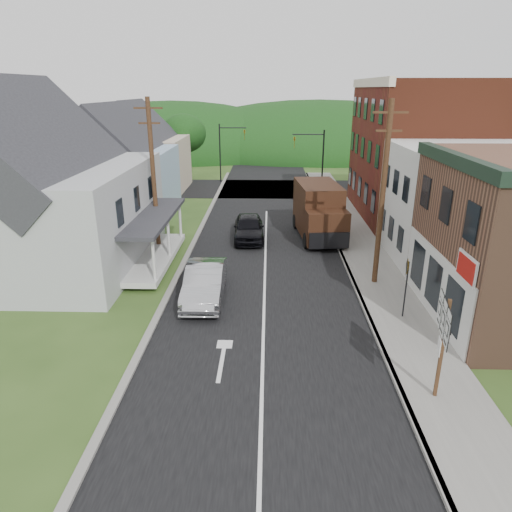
# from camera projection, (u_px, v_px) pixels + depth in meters

# --- Properties ---
(ground) EXTENTS (120.00, 120.00, 0.00)m
(ground) POSITION_uv_depth(u_px,v_px,m) (264.00, 314.00, 20.20)
(ground) COLOR #2D4719
(ground) RESTS_ON ground
(road) EXTENTS (9.00, 90.00, 0.02)m
(road) POSITION_uv_depth(u_px,v_px,m) (266.00, 243.00, 29.58)
(road) COLOR black
(road) RESTS_ON ground
(cross_road) EXTENTS (60.00, 9.00, 0.02)m
(cross_road) POSITION_uv_depth(u_px,v_px,m) (267.00, 189.00, 45.53)
(cross_road) COLOR black
(cross_road) RESTS_ON ground
(sidewalk_right) EXTENTS (2.80, 55.00, 0.15)m
(sidewalk_right) POSITION_uv_depth(u_px,v_px,m) (363.00, 253.00, 27.52)
(sidewalk_right) COLOR slate
(sidewalk_right) RESTS_ON ground
(curb_right) EXTENTS (0.20, 55.00, 0.15)m
(curb_right) POSITION_uv_depth(u_px,v_px,m) (341.00, 253.00, 27.56)
(curb_right) COLOR slate
(curb_right) RESTS_ON ground
(curb_left) EXTENTS (0.30, 55.00, 0.12)m
(curb_left) POSITION_uv_depth(u_px,v_px,m) (189.00, 251.00, 27.81)
(curb_left) COLOR slate
(curb_left) RESTS_ON ground
(storefront_white) EXTENTS (8.00, 7.00, 6.50)m
(storefront_white) POSITION_uv_depth(u_px,v_px,m) (465.00, 204.00, 25.81)
(storefront_white) COLOR silver
(storefront_white) RESTS_ON ground
(storefront_red) EXTENTS (8.00, 12.00, 10.00)m
(storefront_red) POSITION_uv_depth(u_px,v_px,m) (418.00, 151.00, 34.12)
(storefront_red) COLOR maroon
(storefront_red) RESTS_ON ground
(house_gray) EXTENTS (10.20, 12.24, 8.35)m
(house_gray) POSITION_uv_depth(u_px,v_px,m) (44.00, 190.00, 24.68)
(house_gray) COLOR #AEB0B4
(house_gray) RESTS_ON ground
(house_blue) EXTENTS (7.14, 8.16, 7.28)m
(house_blue) POSITION_uv_depth(u_px,v_px,m) (124.00, 167.00, 35.16)
(house_blue) COLOR #9AB9D2
(house_blue) RESTS_ON ground
(house_cream) EXTENTS (7.14, 8.16, 7.28)m
(house_cream) POSITION_uv_depth(u_px,v_px,m) (147.00, 152.00, 43.62)
(house_cream) COLOR #BFAE94
(house_cream) RESTS_ON ground
(utility_pole_right) EXTENTS (1.60, 0.26, 9.00)m
(utility_pole_right) POSITION_uv_depth(u_px,v_px,m) (383.00, 194.00, 21.73)
(utility_pole_right) COLOR #472D19
(utility_pole_right) RESTS_ON ground
(utility_pole_left) EXTENTS (1.60, 0.26, 9.00)m
(utility_pole_left) POSITION_uv_depth(u_px,v_px,m) (153.00, 176.00, 26.27)
(utility_pole_left) COLOR #472D19
(utility_pole_left) RESTS_ON ground
(traffic_signal_right) EXTENTS (2.87, 0.20, 6.00)m
(traffic_signal_right) POSITION_uv_depth(u_px,v_px,m) (315.00, 156.00, 40.83)
(traffic_signal_right) COLOR black
(traffic_signal_right) RESTS_ON ground
(traffic_signal_left) EXTENTS (2.87, 0.20, 6.00)m
(traffic_signal_left) POSITION_uv_depth(u_px,v_px,m) (226.00, 146.00, 47.63)
(traffic_signal_left) COLOR black
(traffic_signal_left) RESTS_ON ground
(tree_left_b) EXTENTS (4.80, 4.80, 6.94)m
(tree_left_b) POSITION_uv_depth(u_px,v_px,m) (10.00, 161.00, 30.22)
(tree_left_b) COLOR #382616
(tree_left_b) RESTS_ON ground
(tree_left_c) EXTENTS (5.80, 5.80, 8.41)m
(tree_left_c) POSITION_uv_depth(u_px,v_px,m) (36.00, 133.00, 37.41)
(tree_left_c) COLOR #382616
(tree_left_c) RESTS_ON ground
(tree_left_d) EXTENTS (4.80, 4.80, 6.94)m
(tree_left_d) POSITION_uv_depth(u_px,v_px,m) (184.00, 133.00, 48.77)
(tree_left_d) COLOR #382616
(tree_left_d) RESTS_ON ground
(forested_ridge) EXTENTS (90.00, 30.00, 16.00)m
(forested_ridge) POSITION_uv_depth(u_px,v_px,m) (268.00, 152.00, 71.79)
(forested_ridge) COLOR black
(forested_ridge) RESTS_ON ground
(silver_sedan) EXTENTS (1.86, 5.05, 1.65)m
(silver_sedan) POSITION_uv_depth(u_px,v_px,m) (205.00, 283.00, 21.40)
(silver_sedan) COLOR #B0B0B5
(silver_sedan) RESTS_ON ground
(dark_sedan) EXTENTS (2.17, 4.87, 1.63)m
(dark_sedan) POSITION_uv_depth(u_px,v_px,m) (249.00, 228.00, 29.94)
(dark_sedan) COLOR black
(dark_sedan) RESTS_ON ground
(delivery_van) EXTENTS (3.16, 6.55, 3.54)m
(delivery_van) POSITION_uv_depth(u_px,v_px,m) (319.00, 211.00, 30.04)
(delivery_van) COLOR black
(delivery_van) RESTS_ON ground
(route_sign_cluster) EXTENTS (0.44, 1.92, 3.39)m
(route_sign_cluster) POSITION_uv_depth(u_px,v_px,m) (443.00, 335.00, 13.89)
(route_sign_cluster) COLOR #472D19
(route_sign_cluster) RESTS_ON sidewalk_right
(warning_sign) EXTENTS (0.18, 0.73, 2.69)m
(warning_sign) POSITION_uv_depth(u_px,v_px,m) (406.00, 280.00, 19.12)
(warning_sign) COLOR black
(warning_sign) RESTS_ON sidewalk_right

